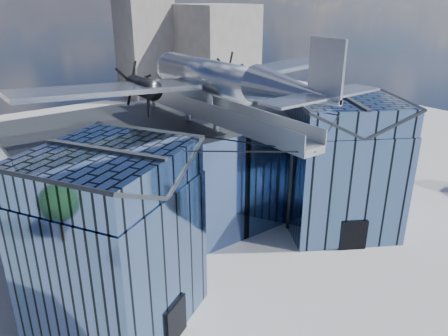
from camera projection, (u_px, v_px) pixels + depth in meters
ground_plane at (239, 259)px, 34.99m from camera, size 120.00×120.00×0.00m
museum at (197, 173)px, 37.27m from camera, size 32.88×24.50×17.60m
bg_towers at (51, 59)px, 69.73m from camera, size 77.00×24.50×26.00m
tree_side_e at (399, 135)px, 54.07m from camera, size 3.45×3.45×5.08m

